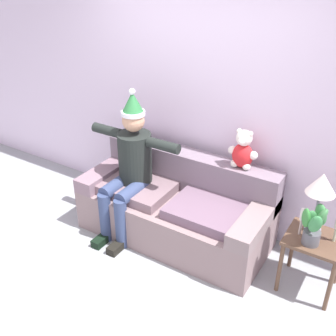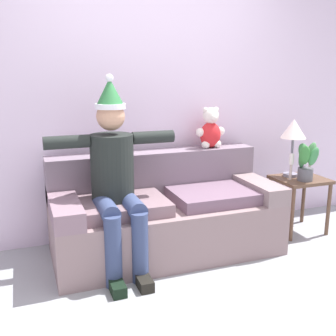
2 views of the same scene
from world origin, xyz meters
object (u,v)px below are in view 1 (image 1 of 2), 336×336
object	(u,v)px
side_table	(314,247)
potted_plant	(314,224)
couch	(177,207)
table_lamp	(321,187)
candle_tall	(302,218)
teddy_bear	(243,151)
person_seated	(129,164)

from	to	relation	value
side_table	potted_plant	size ratio (longest dim) A/B	1.46
couch	potted_plant	distance (m)	1.41
couch	table_lamp	distance (m)	1.47
table_lamp	potted_plant	world-z (taller)	table_lamp
potted_plant	candle_tall	distance (m)	0.14
teddy_bear	side_table	world-z (taller)	teddy_bear
couch	candle_tall	size ratio (longest dim) A/B	7.67
side_table	candle_tall	distance (m)	0.29
person_seated	teddy_bear	world-z (taller)	person_seated
person_seated	side_table	bearing A→B (deg)	3.64
couch	potted_plant	bearing A→B (deg)	-6.06
side_table	candle_tall	bearing A→B (deg)	-171.42
teddy_bear	candle_tall	size ratio (longest dim) A/B	1.53
person_seated	side_table	size ratio (longest dim) A/B	2.81
side_table	candle_tall	world-z (taller)	candle_tall
person_seated	potted_plant	bearing A→B (deg)	0.63
table_lamp	candle_tall	distance (m)	0.31
person_seated	candle_tall	size ratio (longest dim) A/B	6.09
side_table	table_lamp	size ratio (longest dim) A/B	0.97
couch	table_lamp	xyz separation A→B (m)	(1.32, 0.04, 0.65)
side_table	table_lamp	xyz separation A→B (m)	(-0.05, 0.09, 0.54)
candle_tall	teddy_bear	bearing A→B (deg)	155.04
person_seated	candle_tall	distance (m)	1.70
person_seated	table_lamp	distance (m)	1.80
side_table	potted_plant	bearing A→B (deg)	-104.08
couch	side_table	distance (m)	1.38
candle_tall	person_seated	bearing A→B (deg)	-176.75
teddy_bear	couch	bearing A→B (deg)	-155.30
person_seated	side_table	world-z (taller)	person_seated
couch	candle_tall	bearing A→B (deg)	-3.07
potted_plant	person_seated	bearing A→B (deg)	-179.37
couch	table_lamp	world-z (taller)	table_lamp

